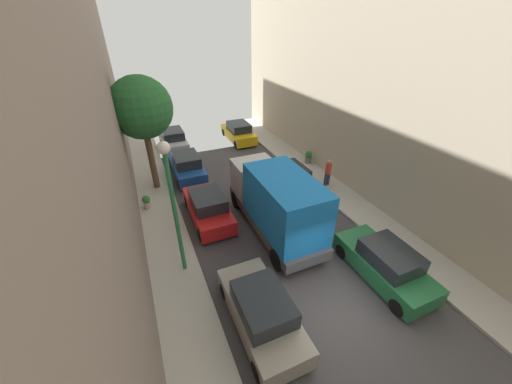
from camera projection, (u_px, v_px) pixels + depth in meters
The scene contains 16 objects.
ground at pixel (334, 308), 10.50m from camera, with size 32.00×32.00×0.00m, color #423F42.
sidewalk_left at pixel (199, 363), 8.75m from camera, with size 2.00×44.00×0.15m, color #B7B2A8.
sidewalk_right at pixel (431, 266), 12.16m from camera, with size 2.00×44.00×0.15m, color #B7B2A8.
parked_car_left_2 at pixel (262, 311), 9.56m from camera, with size 1.78×4.20×1.57m.
parked_car_left_3 at pixel (208, 207), 14.79m from camera, with size 1.78×4.20×1.57m.
parked_car_left_4 at pixel (187, 166), 18.87m from camera, with size 1.78×4.20×1.57m.
parked_car_left_5 at pixel (173, 140), 22.92m from camera, with size 1.78×4.20×1.57m.
parked_car_right_1 at pixel (385, 264), 11.40m from camera, with size 1.78×4.20×1.57m.
parked_car_right_2 at pixel (290, 178), 17.45m from camera, with size 1.78×4.20×1.57m.
parked_car_right_3 at pixel (239, 132), 24.39m from camera, with size 1.78×4.20×1.57m.
delivery_truck at pixel (276, 201), 13.33m from camera, with size 2.26×6.60×3.38m.
pedestrian at pixel (328, 172), 17.42m from camera, with size 0.40×0.36×1.72m.
street_tree_0 at pixel (141, 109), 15.22m from camera, with size 3.33×3.33×6.51m.
potted_plant_1 at pixel (308, 157), 20.40m from camera, with size 0.49×0.49×0.89m.
potted_plant_3 at pixel (146, 202), 15.54m from camera, with size 0.41×0.41×0.76m.
lamp_post at pixel (172, 193), 10.07m from camera, with size 0.44×0.44×5.59m.
Camera 1 is at (-5.30, -5.05, 9.10)m, focal length 20.15 mm.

